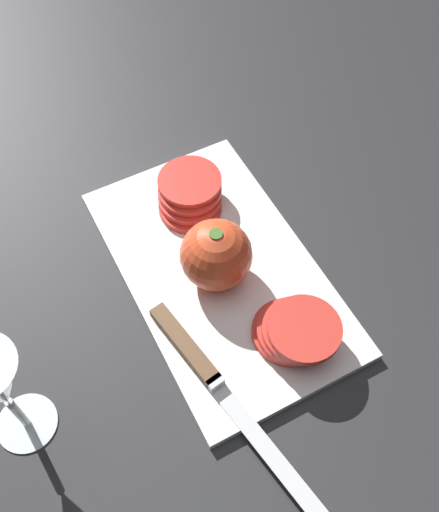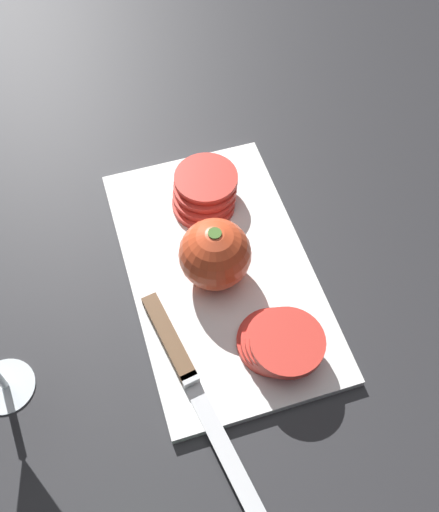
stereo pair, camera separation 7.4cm
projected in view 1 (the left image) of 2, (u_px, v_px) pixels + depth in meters
The scene contains 6 objects.
ground_plane at pixel (201, 301), 0.76m from camera, with size 3.00×3.00×0.00m, color #28282B.
cutting_board at pixel (220, 271), 0.78m from camera, with size 0.39×0.23×0.01m.
whole_tomato at pixel (216, 255), 0.73m from camera, with size 0.09×0.09×0.09m.
knife at pixel (201, 365), 0.69m from camera, with size 0.32×0.07×0.01m.
tomato_slice_stack_near at pixel (190, 194), 0.81m from camera, with size 0.10×0.10×0.04m.
tomato_slice_stack_far at pixel (296, 330), 0.70m from camera, with size 0.10×0.10×0.04m.
Camera 1 is at (-0.33, 0.15, 0.67)m, focal length 42.00 mm.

